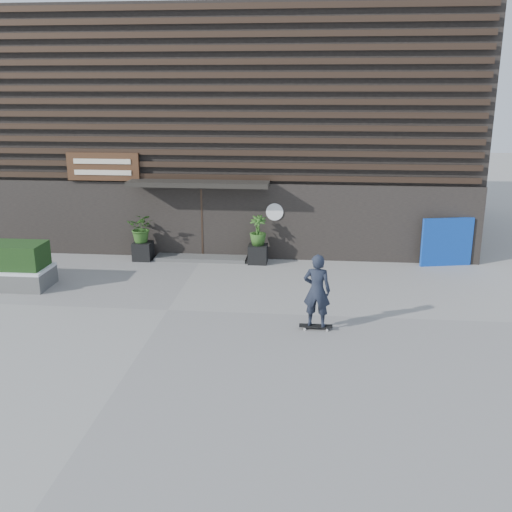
# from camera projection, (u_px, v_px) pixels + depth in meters

# --- Properties ---
(ground) EXTENTS (80.00, 80.00, 0.00)m
(ground) POSITION_uv_depth(u_px,v_px,m) (168.00, 310.00, 14.93)
(ground) COLOR gray
(ground) RESTS_ON ground
(entrance_step) EXTENTS (3.00, 0.80, 0.12)m
(entrance_step) POSITION_uv_depth(u_px,v_px,m) (201.00, 258.00, 19.31)
(entrance_step) COLOR #4C4C49
(entrance_step) RESTS_ON ground
(planter_pot_left) EXTENTS (0.60, 0.60, 0.60)m
(planter_pot_left) POSITION_uv_depth(u_px,v_px,m) (143.00, 251.00, 19.23)
(planter_pot_left) COLOR black
(planter_pot_left) RESTS_ON ground
(bamboo_left) EXTENTS (0.86, 0.75, 0.96)m
(bamboo_left) POSITION_uv_depth(u_px,v_px,m) (142.00, 228.00, 19.01)
(bamboo_left) COLOR #2D591E
(bamboo_left) RESTS_ON planter_pot_left
(planter_pot_right) EXTENTS (0.60, 0.60, 0.60)m
(planter_pot_right) POSITION_uv_depth(u_px,v_px,m) (258.00, 254.00, 18.88)
(planter_pot_right) COLOR black
(planter_pot_right) RESTS_ON ground
(bamboo_right) EXTENTS (0.54, 0.54, 0.96)m
(bamboo_right) POSITION_uv_depth(u_px,v_px,m) (258.00, 231.00, 18.66)
(bamboo_right) COLOR #2D591E
(bamboo_right) RESTS_ON planter_pot_right
(blue_tarp) EXTENTS (1.63, 0.47, 1.54)m
(blue_tarp) POSITION_uv_depth(u_px,v_px,m) (447.00, 242.00, 18.48)
(blue_tarp) COLOR #0C38A4
(blue_tarp) RESTS_ON ground
(building) EXTENTS (18.00, 11.00, 8.00)m
(building) POSITION_uv_depth(u_px,v_px,m) (224.00, 126.00, 23.35)
(building) COLOR black
(building) RESTS_ON ground
(skateboarder) EXTENTS (0.78, 0.51, 1.83)m
(skateboarder) POSITION_uv_depth(u_px,v_px,m) (317.00, 291.00, 13.48)
(skateboarder) COLOR black
(skateboarder) RESTS_ON ground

